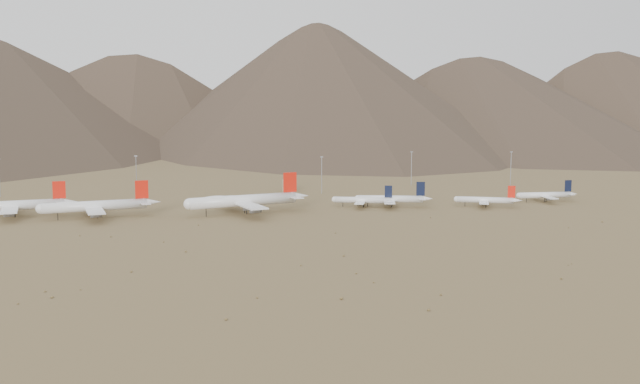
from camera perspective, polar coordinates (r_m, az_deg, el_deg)
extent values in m
plane|color=olive|center=(383.07, -4.75, -2.26)|extent=(3000.00, 3000.00, 0.00)
cylinder|color=white|center=(425.52, -23.39, -1.00)|extent=(53.10, 15.64, 5.48)
cone|color=white|center=(425.11, -19.39, -0.77)|extent=(10.32, 6.69, 4.93)
cube|color=white|center=(425.68, -23.53, -1.12)|extent=(17.73, 49.34, 0.69)
cube|color=white|center=(425.02, -19.97, -0.77)|extent=(8.26, 19.05, 0.33)
cube|color=red|center=(424.13, -20.15, 0.16)|extent=(6.86, 1.82, 9.72)
cylinder|color=black|center=(427.47, -23.21, -1.58)|extent=(0.44, 0.44, 3.71)
cylinder|color=black|center=(424.76, -23.22, -1.63)|extent=(0.44, 0.44, 3.71)
cylinder|color=slate|center=(435.49, -23.46, -1.12)|extent=(5.68, 3.45, 2.47)
cylinder|color=slate|center=(416.25, -23.57, -1.48)|extent=(5.68, 3.45, 2.47)
cylinder|color=slate|center=(444.15, -23.41, -0.96)|extent=(5.68, 3.45, 2.47)
cylinder|color=slate|center=(407.60, -23.63, -1.66)|extent=(5.68, 3.45, 2.47)
cylinder|color=white|center=(406.57, -17.56, -1.07)|extent=(54.81, 17.35, 5.67)
sphere|color=white|center=(405.39, -21.43, -1.26)|extent=(5.56, 5.56, 5.56)
cone|color=white|center=(410.01, -13.29, -0.80)|extent=(10.75, 7.11, 5.10)
cube|color=white|center=(406.61, -17.71, -1.19)|extent=(19.41, 51.02, 0.71)
cube|color=white|center=(409.35, -13.89, -0.81)|extent=(8.94, 19.73, 0.34)
cube|color=red|center=(408.27, -14.08, 0.20)|extent=(7.08, 2.03, 10.06)
cylinder|color=black|center=(406.24, -20.24, -1.86)|extent=(0.37, 0.37, 3.84)
cylinder|color=black|center=(408.74, -17.40, -1.69)|extent=(0.46, 0.46, 3.84)
cylinder|color=black|center=(405.95, -17.37, -1.75)|extent=(0.46, 0.46, 3.84)
ellipsoid|color=white|center=(405.51, -19.58, -0.95)|extent=(18.06, 7.93, 3.40)
cylinder|color=slate|center=(416.74, -17.82, -1.19)|extent=(5.91, 3.67, 2.55)
cylinder|color=slate|center=(396.88, -17.59, -1.59)|extent=(5.91, 3.67, 2.55)
cylinder|color=slate|center=(425.68, -17.91, -1.03)|extent=(5.91, 3.67, 2.55)
cylinder|color=slate|center=(387.96, -17.48, -1.79)|extent=(5.91, 3.67, 2.55)
cylinder|color=white|center=(403.98, -6.15, -0.69)|extent=(61.82, 24.10, 6.47)
sphere|color=white|center=(394.39, -10.41, -0.96)|extent=(6.34, 6.34, 6.34)
cone|color=white|center=(417.18, -1.63, -0.33)|extent=(12.46, 8.80, 5.82)
cube|color=white|center=(403.68, -6.31, -0.83)|extent=(26.01, 57.84, 0.81)
cube|color=white|center=(415.11, -2.25, -0.35)|extent=(11.63, 22.50, 0.39)
cube|color=red|center=(413.58, -2.42, 0.79)|extent=(7.96, 2.89, 11.47)
cylinder|color=black|center=(397.83, -9.10, -1.65)|extent=(0.42, 0.42, 4.38)
cylinder|color=black|center=(406.69, -6.05, -1.40)|extent=(0.52, 0.52, 4.38)
cylinder|color=black|center=(403.69, -5.89, -1.47)|extent=(0.52, 0.52, 4.38)
ellipsoid|color=white|center=(398.47, -8.34, -0.57)|extent=(20.58, 10.38, 3.88)
cylinder|color=slate|center=(414.60, -6.85, -0.85)|extent=(6.83, 4.58, 2.91)
cylinder|color=slate|center=(393.26, -5.73, -1.28)|extent=(6.83, 4.58, 2.91)
cylinder|color=slate|center=(424.26, -7.32, -0.67)|extent=(6.83, 4.58, 2.91)
cylinder|color=slate|center=(383.72, -5.19, -1.48)|extent=(6.83, 4.58, 2.91)
cylinder|color=white|center=(428.35, 3.41, -0.65)|extent=(33.14, 14.26, 3.66)
sphere|color=white|center=(430.27, 1.18, -0.60)|extent=(3.59, 3.59, 3.59)
cone|color=white|center=(426.94, 5.94, -0.66)|extent=(6.81, 5.07, 3.30)
cube|color=white|center=(428.49, 3.32, -0.72)|extent=(14.36, 29.13, 0.46)
cube|color=white|center=(427.08, 5.58, -0.64)|extent=(6.39, 11.38, 0.22)
cube|color=black|center=(426.45, 5.49, 0.04)|extent=(4.26, 1.72, 7.23)
cylinder|color=black|center=(430.06, 1.84, -1.02)|extent=(0.39, 0.39, 2.51)
cylinder|color=black|center=(429.62, 3.51, -1.04)|extent=(0.48, 0.48, 2.51)
cylinder|color=black|center=(427.82, 3.49, -1.07)|extent=(0.48, 0.48, 2.51)
cylinder|color=slate|center=(436.60, 3.43, -0.69)|extent=(3.72, 2.64, 1.65)
cylinder|color=slate|center=(420.64, 3.21, -0.99)|extent=(3.72, 2.64, 1.65)
cylinder|color=white|center=(429.89, 5.65, -0.55)|extent=(38.86, 13.34, 4.23)
sphere|color=white|center=(429.75, 3.06, -0.53)|extent=(4.15, 4.15, 4.15)
cone|color=white|center=(431.06, 8.55, -0.53)|extent=(7.72, 5.36, 3.81)
cube|color=white|center=(429.96, 5.55, -0.63)|extent=(13.97, 33.93, 0.53)
cube|color=white|center=(430.80, 8.14, -0.52)|extent=(6.41, 13.16, 0.25)
cube|color=black|center=(430.00, 8.05, 0.26)|extent=(5.01, 1.57, 8.35)
cylinder|color=black|center=(430.19, 3.83, -1.00)|extent=(0.45, 0.45, 2.89)
cylinder|color=black|center=(431.46, 5.75, -1.00)|extent=(0.56, 0.56, 2.89)
cylinder|color=black|center=(429.37, 5.76, -1.04)|extent=(0.56, 0.56, 2.89)
cylinder|color=slate|center=(439.36, 5.51, -0.60)|extent=(4.24, 2.77, 1.90)
cylinder|color=slate|center=(420.85, 5.58, -0.95)|extent=(4.24, 2.77, 1.90)
cylinder|color=white|center=(439.74, 13.05, -0.62)|extent=(32.35, 15.82, 3.63)
sphere|color=white|center=(439.76, 10.88, -0.56)|extent=(3.55, 3.55, 3.55)
cone|color=white|center=(440.44, 15.49, -0.65)|extent=(6.80, 5.27, 3.26)
cube|color=white|center=(439.81, 12.96, -0.69)|extent=(15.64, 28.57, 0.45)
cube|color=white|center=(440.27, 15.14, -0.63)|extent=(6.85, 11.22, 0.22)
cube|color=red|center=(439.60, 15.08, 0.02)|extent=(4.15, 1.92, 7.16)
cylinder|color=black|center=(440.11, 11.52, -0.98)|extent=(0.38, 0.38, 2.48)
cylinder|color=black|center=(441.07, 13.13, -1.00)|extent=(0.48, 0.48, 2.48)
cylinder|color=black|center=(439.28, 13.13, -1.04)|extent=(0.48, 0.48, 2.48)
cylinder|color=slate|center=(447.87, 12.95, -0.66)|extent=(3.71, 2.76, 1.63)
cylinder|color=slate|center=(431.99, 12.97, -0.95)|extent=(3.71, 2.76, 1.63)
cylinder|color=white|center=(471.96, 17.52, -0.23)|extent=(34.30, 4.08, 3.72)
sphere|color=white|center=(464.55, 15.63, -0.28)|extent=(3.65, 3.65, 3.65)
cone|color=white|center=(480.82, 19.57, -0.15)|extent=(6.20, 3.41, 3.35)
cube|color=white|center=(471.73, 17.45, -0.30)|extent=(5.79, 29.42, 0.46)
cube|color=white|center=(479.50, 19.28, -0.14)|extent=(3.20, 11.19, 0.22)
cube|color=black|center=(478.58, 19.24, 0.47)|extent=(4.46, 0.38, 7.34)
cylinder|color=black|center=(467.13, 16.19, -0.64)|extent=(0.39, 0.39, 2.55)
cylinder|color=black|center=(473.49, 17.53, -0.59)|extent=(0.49, 0.49, 2.55)
cylinder|color=black|center=(471.85, 17.63, -0.62)|extent=(0.49, 0.49, 2.55)
cylinder|color=slate|center=(479.14, 17.00, -0.28)|extent=(3.44, 1.71, 1.67)
cylinder|color=slate|center=(464.58, 17.89, -0.54)|extent=(3.44, 1.71, 1.67)
cube|color=tan|center=(503.83, -2.55, 0.51)|extent=(8.00, 8.00, 8.00)
cube|color=slate|center=(503.16, -2.55, 1.19)|extent=(6.00, 6.00, 4.00)
cylinder|color=gray|center=(515.36, -14.48, 1.39)|extent=(0.50, 0.50, 25.00)
cube|color=gray|center=(514.26, -14.53, 2.81)|extent=(2.00, 0.60, 0.80)
cylinder|color=gray|center=(490.55, 0.14, 1.33)|extent=(0.50, 0.50, 25.00)
cube|color=gray|center=(489.39, 0.14, 2.82)|extent=(2.00, 0.60, 0.80)
cylinder|color=gray|center=(544.05, 7.32, 1.86)|extent=(0.50, 0.50, 25.00)
cube|color=gray|center=(543.01, 7.34, 3.20)|extent=(2.00, 0.60, 0.80)
cylinder|color=gray|center=(558.39, 15.02, 1.81)|extent=(0.50, 0.50, 25.00)
cube|color=gray|center=(557.37, 15.06, 3.12)|extent=(2.00, 0.60, 0.80)
ellipsoid|color=brown|center=(403.37, 21.65, -2.22)|extent=(1.00, 1.00, 0.64)
ellipsoid|color=brown|center=(252.28, 4.31, -7.22)|extent=(0.71, 0.71, 0.42)
ellipsoid|color=brown|center=(231.22, 1.72, -8.50)|extent=(0.98, 0.98, 0.83)
ellipsoid|color=brown|center=(355.21, -18.67, -3.33)|extent=(0.73, 0.73, 0.48)
ellipsoid|color=brown|center=(221.59, 8.69, -9.30)|extent=(0.97, 0.97, 0.70)
ellipsoid|color=brown|center=(276.80, -1.54, -5.88)|extent=(0.68, 0.68, 0.51)
ellipsoid|color=brown|center=(255.40, -18.61, -7.41)|extent=(0.62, 0.62, 0.37)
ellipsoid|color=brown|center=(378.83, 19.26, -2.71)|extent=(0.55, 0.55, 0.47)
ellipsoid|color=brown|center=(348.26, -16.39, -3.45)|extent=(0.83, 0.83, 0.44)
ellipsoid|color=brown|center=(296.46, 19.48, -5.44)|extent=(0.56, 0.56, 0.29)
ellipsoid|color=brown|center=(212.03, -7.53, -10.05)|extent=(0.89, 0.89, 0.67)
ellipsoid|color=brown|center=(306.42, -10.69, -4.70)|extent=(0.82, 0.82, 0.72)
ellipsoid|color=brown|center=(256.84, -21.14, -7.43)|extent=(0.73, 0.73, 0.47)
ellipsoid|color=brown|center=(329.50, -12.39, -3.92)|extent=(0.66, 0.66, 0.53)
ellipsoid|color=brown|center=(293.83, 19.24, -5.54)|extent=(0.53, 0.53, 0.27)
ellipsoid|color=brown|center=(248.46, -20.64, -7.87)|extent=(1.00, 1.00, 0.65)
ellipsoid|color=brown|center=(264.61, 2.92, -6.51)|extent=(0.73, 0.73, 0.49)
ellipsoid|color=brown|center=(370.26, -9.71, -2.63)|extent=(0.62, 0.62, 0.54)
ellipsoid|color=brown|center=(343.51, 1.24, -3.30)|extent=(0.68, 0.68, 0.49)
ellipsoid|color=brown|center=(393.32, 8.84, -2.03)|extent=(0.62, 0.62, 0.51)
ellipsoid|color=brown|center=(293.56, 1.91, -5.11)|extent=(0.93, 0.93, 0.59)
ellipsoid|color=brown|center=(245.12, -23.02, -8.22)|extent=(0.71, 0.71, 0.41)
ellipsoid|color=brown|center=(270.66, 18.74, -6.57)|extent=(0.89, 0.89, 0.60)
ellipsoid|color=brown|center=(239.10, 9.64, -8.10)|extent=(0.79, 0.79, 0.59)
ellipsoid|color=brown|center=(275.49, -14.85, -6.17)|extent=(0.80, 0.80, 0.68)
ellipsoid|color=brown|center=(233.29, -5.07, -8.42)|extent=(0.69, 0.69, 0.54)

